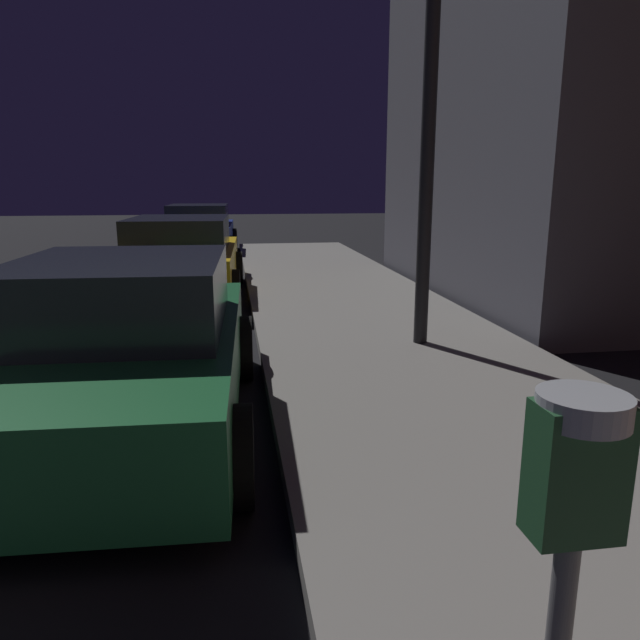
{
  "coord_description": "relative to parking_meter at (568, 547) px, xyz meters",
  "views": [
    {
      "loc": [
        3.7,
        -0.8,
        1.99
      ],
      "look_at": [
        4.1,
        1.81,
        1.38
      ],
      "focal_mm": 32.95,
      "sensor_mm": 36.0,
      "label": 1
    }
  ],
  "objects": [
    {
      "name": "car_green",
      "position": [
        -1.55,
        3.67,
        -0.52
      ],
      "size": [
        2.12,
        4.12,
        1.43
      ],
      "color": "#19592D",
      "rests_on": "ground"
    },
    {
      "name": "parking_meter",
      "position": [
        0.0,
        0.0,
        0.0
      ],
      "size": [
        0.19,
        0.19,
        1.42
      ],
      "color": "#59595B",
      "rests_on": "sidewalk"
    },
    {
      "name": "car_blue",
      "position": [
        -1.55,
        16.16,
        -0.52
      ],
      "size": [
        2.17,
        4.26,
        1.43
      ],
      "color": "navy",
      "rests_on": "ground"
    },
    {
      "name": "car_yellow_cab",
      "position": [
        -1.55,
        9.67,
        -0.51
      ],
      "size": [
        2.21,
        4.26,
        1.43
      ],
      "color": "gold",
      "rests_on": "ground"
    }
  ]
}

